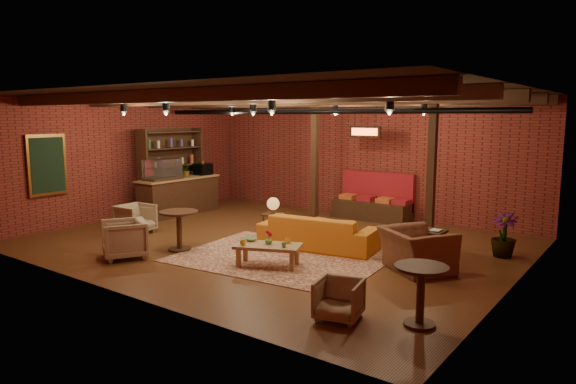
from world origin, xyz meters
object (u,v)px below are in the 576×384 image
Objects in this scene: side_table_book at (431,232)px; armchair_far at (339,298)px; coffee_table at (267,247)px; round_table_left at (179,224)px; armchair_a at (135,217)px; armchair_b at (124,237)px; round_table_right at (421,286)px; plant_tall at (507,191)px; side_table_lamp at (273,207)px; sofa at (318,232)px; armchair_right at (417,243)px.

side_table_book is 3.63m from armchair_far.
coffee_table is 1.63× the size of round_table_left.
armchair_a is 0.93× the size of armchair_b.
armchair_b is 1.00× the size of round_table_right.
armchair_b is 1.35× the size of armchair_far.
armchair_a is 2.17m from armchair_b.
side_table_lamp is at bearing -164.48° from plant_tall.
round_table_left is at bearing -110.63° from side_table_lamp.
plant_tall is at bearing -162.87° from sofa.
round_table_left reaches higher than armchair_a.
plant_tall reaches higher than round_table_left.
armchair_right is (6.53, 1.08, 0.13)m from armchair_a.
coffee_table is 4.21m from armchair_a.
round_table_left is 2.09m from armchair_a.
round_table_right is at bearing -15.77° from coffee_table.
sofa is 2.69× the size of side_table_lamp.
side_table_lamp is (-1.38, 1.93, 0.33)m from coffee_table.
side_table_book is (2.23, 2.25, 0.16)m from coffee_table.
armchair_b is at bearing -177.40° from round_table_right.
plant_tall is at bearing 44.25° from coffee_table.
side_table_book is at bearing 45.33° from coffee_table.
side_table_lamp is 1.11× the size of round_table_left.
armchair_right is at bearing 77.50° from armchair_far.
armchair_a is (-4.26, -1.36, 0.02)m from sofa.
armchair_far is at bearing 28.31° from armchair_b.
armchair_far is at bearing -41.67° from side_table_lamp.
armchair_b is 5.55m from armchair_right.
side_table_lamp reaches higher than armchair_far.
side_table_lamp is at bearing -61.64° from armchair_a.
armchair_right is 2.29m from plant_tall.
coffee_table is 3.45m from round_table_right.
armchair_b is at bearing 37.65° from sofa.
side_table_book is (3.60, 0.32, -0.17)m from side_table_lamp.
armchair_b reaches higher than round_table_left.
side_table_lamp is at bearing -174.97° from side_table_book.
armchair_right is 1.98× the size of side_table_book.
plant_tall is at bearing -83.28° from armchair_right.
armchair_far is at bearing -106.27° from armchair_a.
sofa reaches higher than coffee_table.
armchair_b is at bearing -155.15° from coffee_table.
coffee_table is 2.71m from armchair_far.
plant_tall reaches higher than round_table_right.
round_table_right is at bearing -90.16° from plant_tall.
round_table_left is 0.70× the size of armchair_right.
round_table_left is 1.39× the size of side_table_book.
side_table_book is at bearing 65.86° from armchair_b.
side_table_lamp is 3.62m from side_table_book.
coffee_table is 1.63× the size of armchair_b.
sofa is 4.47m from armchair_a.
armchair_far is (6.54, -1.64, -0.08)m from armchair_a.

